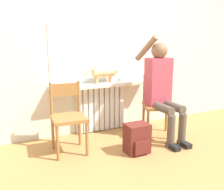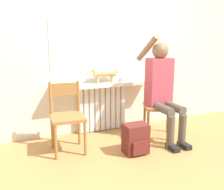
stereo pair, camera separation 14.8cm
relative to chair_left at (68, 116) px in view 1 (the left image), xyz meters
name	(u,v)px [view 1 (the left image)]	position (x,y,z in m)	size (l,w,h in m)	color
ground_plane	(141,162)	(0.64, -0.65, -0.45)	(12.00, 12.00, 0.00)	#B27F47
wall_with_window	(98,39)	(0.64, 0.58, 0.90)	(7.00, 0.06, 2.70)	silver
radiator	(101,108)	(0.64, 0.50, -0.11)	(0.75, 0.08, 0.69)	white
windowsill	(102,85)	(0.64, 0.44, 0.26)	(1.51, 0.23, 0.05)	white
window_glass	(99,51)	(0.64, 0.55, 0.74)	(1.45, 0.01, 0.90)	white
chair_left	(68,116)	(0.00, 0.00, 0.00)	(0.42, 0.42, 0.85)	#9E6B38
chair_right	(158,104)	(1.30, 0.00, 0.00)	(0.51, 0.51, 0.85)	#9E6B38
person	(162,86)	(1.29, -0.10, 0.28)	(0.36, 0.98, 1.42)	brown
cat	(104,73)	(0.67, 0.42, 0.43)	(0.54, 0.12, 0.25)	#DBB77A
backpack	(137,139)	(0.73, -0.40, -0.27)	(0.28, 0.25, 0.36)	maroon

